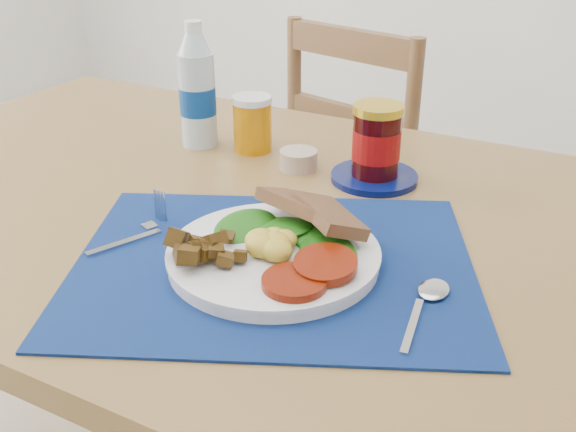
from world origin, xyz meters
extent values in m
cube|color=brown|center=(0.00, 0.20, 0.73)|extent=(1.40, 0.90, 0.04)
cylinder|color=brown|center=(-0.64, 0.59, 0.35)|extent=(0.06, 0.06, 0.71)
cube|color=#52311D|center=(-0.01, 1.00, 0.42)|extent=(0.49, 0.47, 0.04)
cylinder|color=#52311D|center=(0.20, 1.12, 0.20)|extent=(0.03, 0.03, 0.40)
cylinder|color=#52311D|center=(-0.14, 1.20, 0.20)|extent=(0.03, 0.03, 0.40)
cylinder|color=#52311D|center=(0.12, 0.80, 0.20)|extent=(0.03, 0.03, 0.40)
cylinder|color=#52311D|center=(-0.22, 0.88, 0.20)|extent=(0.03, 0.03, 0.40)
cube|color=#52311D|center=(-0.05, 0.83, 0.86)|extent=(0.36, 0.12, 0.47)
cube|color=black|center=(0.18, 0.06, 0.75)|extent=(0.64, 0.58, 0.00)
cylinder|color=silver|center=(0.18, 0.06, 0.76)|extent=(0.27, 0.27, 0.02)
ellipsoid|color=gold|center=(0.18, 0.05, 0.79)|extent=(0.07, 0.06, 0.03)
cylinder|color=maroon|center=(0.25, 0.02, 0.78)|extent=(0.08, 0.08, 0.01)
ellipsoid|color=#0F3B07|center=(0.19, 0.10, 0.78)|extent=(0.15, 0.09, 0.01)
cube|color=brown|center=(0.20, 0.14, 0.80)|extent=(0.13, 0.11, 0.04)
cube|color=#B2B5BA|center=(-0.03, 0.01, 0.76)|extent=(0.05, 0.11, 0.00)
cube|color=#B2B5BA|center=(-0.03, 0.08, 0.76)|extent=(0.04, 0.06, 0.00)
cube|color=#B2B5BA|center=(0.38, 0.01, 0.76)|extent=(0.03, 0.11, 0.00)
ellipsoid|color=#B2B5BA|center=(0.38, 0.09, 0.76)|extent=(0.04, 0.05, 0.00)
cylinder|color=#ADBFCC|center=(-0.16, 0.38, 0.84)|extent=(0.07, 0.07, 0.17)
cylinder|color=navy|center=(-0.16, 0.38, 0.84)|extent=(0.07, 0.07, 0.05)
cone|color=#ADBFCC|center=(-0.16, 0.38, 0.94)|extent=(0.06, 0.06, 0.04)
cylinder|color=white|center=(-0.16, 0.38, 0.97)|extent=(0.03, 0.03, 0.02)
cylinder|color=#B96F04|center=(-0.06, 0.40, 0.80)|extent=(0.07, 0.07, 0.10)
cylinder|color=tan|center=(0.06, 0.36, 0.77)|extent=(0.07, 0.07, 0.03)
cylinder|color=#040E4B|center=(0.19, 0.38, 0.76)|extent=(0.14, 0.14, 0.01)
cylinder|color=black|center=(0.19, 0.38, 0.81)|extent=(0.08, 0.08, 0.11)
cylinder|color=maroon|center=(0.19, 0.38, 0.81)|extent=(0.08, 0.08, 0.05)
cylinder|color=gold|center=(0.19, 0.38, 0.87)|extent=(0.08, 0.08, 0.01)
camera|label=1|loc=(0.55, -0.60, 1.20)|focal=42.00mm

